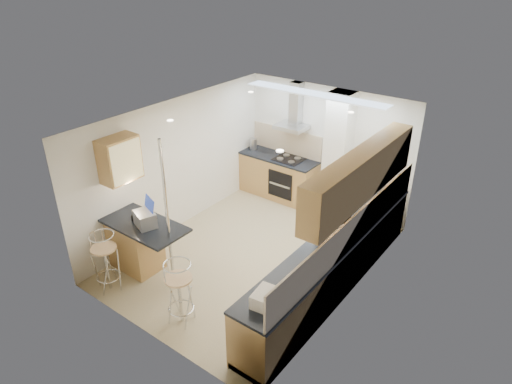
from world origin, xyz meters
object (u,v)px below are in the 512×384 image
Objects in this scene: bar_stool_near at (106,262)px; bread_bin at (266,298)px; microwave at (335,227)px; bar_stool_end at (180,293)px; laptop at (145,219)px.

bread_bin is at bearing 8.11° from bar_stool_near.
bread_bin is (0.08, -1.90, -0.04)m from microwave.
microwave is at bearing 21.85° from bar_stool_end.
bar_stool_end is 2.88× the size of bread_bin.
laptop is at bearing 165.20° from bread_bin.
laptop is 0.88m from bar_stool_near.
microwave is at bearing 84.88° from bread_bin.
laptop is 0.35× the size of bar_stool_near.
microwave is 2.48m from bar_stool_end.
bar_stool_end is (1.17, -0.47, -0.56)m from laptop.
bar_stool_near is 2.88× the size of bread_bin.
bread_bin is at bearing -164.46° from microwave.
microwave is at bearing 52.74° from laptop.
microwave reaches higher than laptop.
microwave is 2.93m from laptop.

